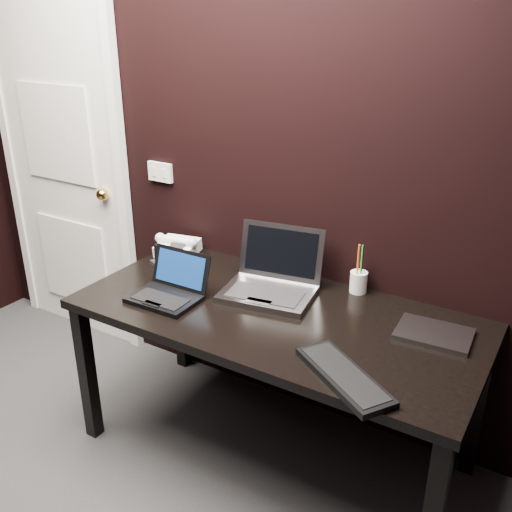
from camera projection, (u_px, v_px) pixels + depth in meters
The scene contains 11 objects.
wall_back at pixel (264, 151), 2.61m from camera, with size 4.00×4.00×0.00m, color black.
door at pixel (64, 168), 3.34m from camera, with size 0.99×0.10×2.14m.
wall_switch at pixel (160, 172), 2.97m from camera, with size 0.15×0.02×0.10m.
desk at pixel (275, 328), 2.41m from camera, with size 1.70×0.80×0.74m.
netbook at pixel (169, 290), 2.47m from camera, with size 0.30×0.27×0.19m.
silver_laptop at pixel (271, 282), 2.52m from camera, with size 0.44×0.41×0.27m.
ext_keyboard at pixel (344, 376), 1.93m from camera, with size 0.43×0.34×0.03m.
closed_laptop at pixel (434, 334), 2.19m from camera, with size 0.29×0.22×0.02m.
desk_phone at pixel (177, 247), 2.92m from camera, with size 0.24×0.21×0.12m.
mobile_phone at pixel (158, 257), 2.80m from camera, with size 0.07×0.07×0.10m.
pen_cup at pixel (359, 281), 2.52m from camera, with size 0.09×0.09×0.23m.
Camera 1 is at (1.33, -0.43, 1.89)m, focal length 40.00 mm.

